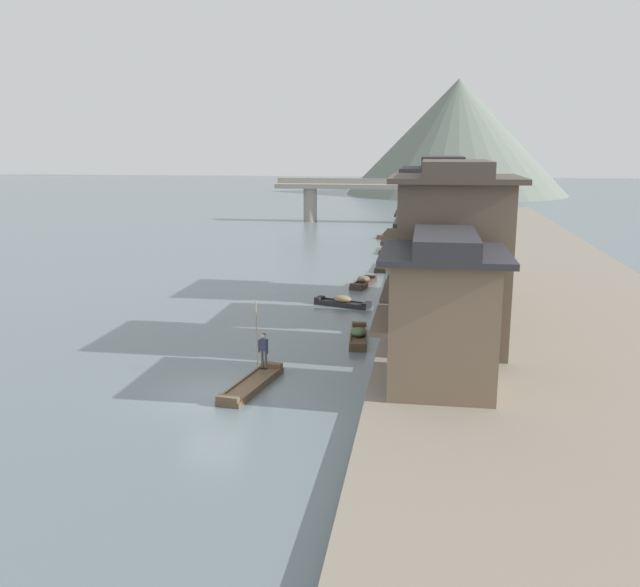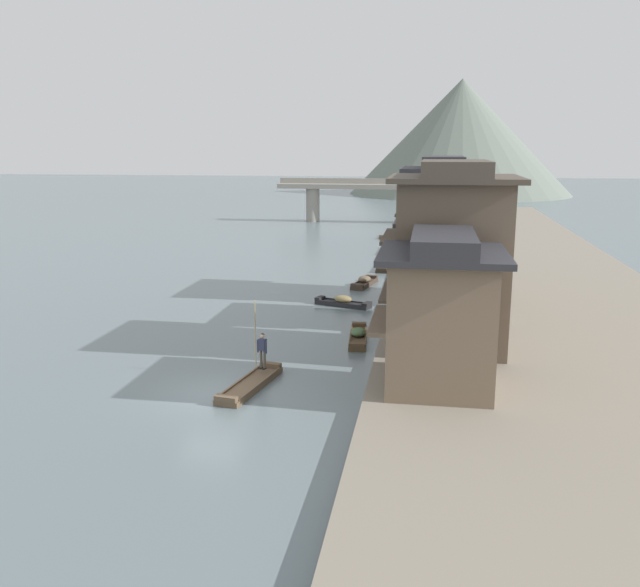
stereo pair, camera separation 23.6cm
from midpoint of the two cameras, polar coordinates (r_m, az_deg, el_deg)
ground_plane at (r=28.30m, az=-9.33°, el=-8.40°), size 400.00×400.00×0.00m
riverbank_right at (r=56.34m, az=15.75°, el=2.01°), size 18.00×110.00×0.56m
boat_foreground_poled at (r=28.74m, az=-6.02°, el=-7.67°), size 1.83×4.79×0.42m
boatman_person at (r=29.48m, az=-5.04°, el=-4.49°), size 0.56×0.33×3.04m
boat_moored_nearest at (r=76.49m, az=5.69°, el=5.02°), size 2.21×5.91×0.76m
boat_moored_second at (r=35.41m, az=3.07°, el=-3.60°), size 1.20×4.36×0.65m
boat_moored_third at (r=49.19m, az=3.55°, el=0.98°), size 1.73×3.95×0.72m
boat_moored_far at (r=65.23m, az=5.45°, el=3.66°), size 1.08×4.21×0.41m
boat_midriver_drifting at (r=56.22m, az=5.17°, el=2.26°), size 1.05×4.63×0.42m
boat_midriver_upstream at (r=42.86m, az=1.76°, el=-0.73°), size 3.77×2.11×0.68m
house_waterfront_nearest at (r=26.88m, az=10.04°, el=-1.54°), size 5.15×5.47×6.14m
house_waterfront_second at (r=32.30m, az=10.87°, el=3.09°), size 6.17×6.07×8.74m
house_waterfront_tall at (r=38.21m, az=9.86°, el=2.58°), size 5.27×5.61×6.14m
house_waterfront_narrow at (r=44.58m, az=9.92°, el=5.64°), size 5.44×6.46×8.74m
stone_bridge at (r=90.08m, az=3.50°, el=8.36°), size 23.11×2.40×5.72m
hill_far_west at (r=146.74m, az=11.44°, el=12.81°), size 45.78×45.78×23.41m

